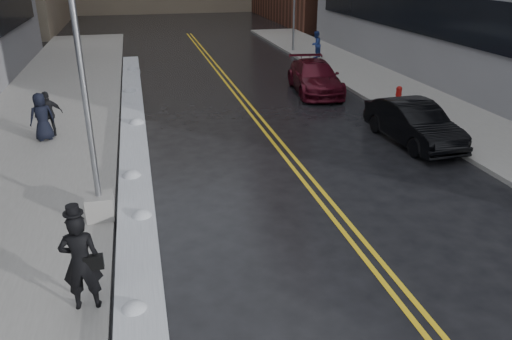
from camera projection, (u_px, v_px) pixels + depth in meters
ground at (250, 248)px, 11.29m from camera, size 160.00×160.00×0.00m
sidewalk_west at (45, 128)px, 18.98m from camera, size 5.50×50.00×0.15m
sidewalk_east at (418, 102)px, 22.34m from camera, size 4.00×50.00×0.15m
lane_line_left at (252, 116)px, 20.74m from camera, size 0.12×50.00×0.01m
lane_line_right at (259, 115)px, 20.80m from camera, size 0.12×50.00×0.01m
snow_ridge at (134, 136)px, 17.86m from camera, size 0.90×30.00×0.34m
lamppost at (89, 125)px, 11.38m from camera, size 0.65×0.65×7.62m
fire_hydrant at (399, 93)px, 21.94m from camera, size 0.26×0.26×0.73m
traffic_signal at (294, 1)px, 33.24m from camera, size 0.16×0.20×6.00m
pedestrian_fedora at (81, 262)px, 8.80m from camera, size 0.72×0.49×1.91m
pedestrian_c at (42, 117)px, 17.23m from camera, size 0.96×0.80×1.67m
pedestrian_d at (49, 114)px, 17.62m from camera, size 1.03×0.71×1.63m
pedestrian_east at (316, 44)px, 31.66m from camera, size 1.02×1.00×1.66m
car_black at (413, 123)px, 17.42m from camera, size 1.79×4.53×1.47m
car_maroon at (315, 77)px, 24.08m from camera, size 2.66×5.28×1.47m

